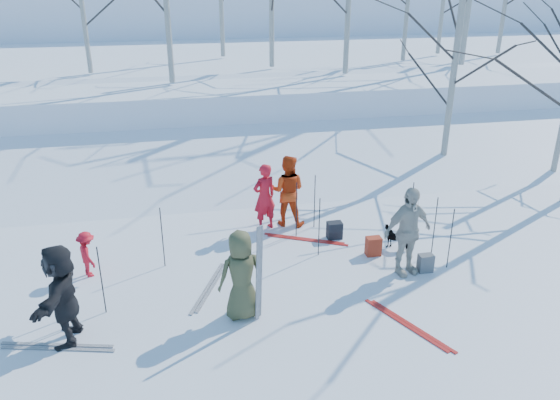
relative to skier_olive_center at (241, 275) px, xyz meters
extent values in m
plane|color=white|center=(1.11, 0.59, -0.83)|extent=(120.00, 120.00, 0.00)
cube|color=white|center=(1.11, 7.59, -0.68)|extent=(70.00, 9.49, 4.12)
cube|color=white|center=(1.11, 17.59, 0.17)|extent=(70.00, 18.00, 2.20)
cube|color=white|center=(1.11, 38.59, 1.17)|extent=(90.00, 30.00, 6.00)
imported|color=#44472A|center=(0.00, 0.00, 0.00)|extent=(0.89, 0.66, 1.67)
imported|color=red|center=(1.01, 3.45, -0.02)|extent=(0.70, 0.59, 1.63)
imported|color=red|center=(1.59, 3.59, 0.04)|extent=(1.04, 0.93, 1.75)
imported|color=red|center=(-2.86, 2.00, -0.35)|extent=(0.58, 0.72, 0.97)
imported|color=beige|center=(3.46, 0.85, 0.10)|extent=(1.18, 0.71, 1.87)
imported|color=black|center=(-2.95, -0.11, 0.05)|extent=(0.71, 1.69, 1.77)
imported|color=black|center=(3.72, 1.90, -0.58)|extent=(0.64, 0.59, 0.51)
cube|color=silver|center=(0.26, -0.24, 0.12)|extent=(0.12, 0.17, 1.90)
cube|color=silver|center=(0.31, -0.17, 0.12)|extent=(0.10, 0.23, 1.89)
cylinder|color=black|center=(2.19, 3.29, -0.16)|extent=(0.02, 0.02, 1.34)
cylinder|color=black|center=(-1.36, 2.08, -0.16)|extent=(0.02, 0.02, 1.34)
cylinder|color=black|center=(-3.17, 0.49, -0.16)|extent=(0.02, 0.02, 1.34)
cylinder|color=black|center=(4.38, 1.48, -0.16)|extent=(0.02, 0.02, 1.34)
cylinder|color=black|center=(1.66, 2.91, -0.16)|extent=(0.02, 0.02, 1.34)
cylinder|color=black|center=(-2.42, 0.58, -0.16)|extent=(0.02, 0.02, 1.34)
cylinder|color=black|center=(-3.02, 0.19, -0.16)|extent=(0.02, 0.02, 1.34)
cylinder|color=black|center=(4.24, 2.39, -0.16)|extent=(0.02, 0.02, 1.34)
cylinder|color=black|center=(1.93, 1.92, -0.16)|extent=(0.02, 0.02, 1.34)
cylinder|color=black|center=(4.43, 0.86, -0.16)|extent=(0.02, 0.02, 1.34)
cube|color=#9D2C18|center=(3.10, 1.69, -0.62)|extent=(0.32, 0.22, 0.42)
cube|color=#505357|center=(3.91, 0.81, -0.64)|extent=(0.30, 0.20, 0.38)
cube|color=black|center=(2.50, 2.63, -0.63)|extent=(0.34, 0.24, 0.40)
camera|label=1|loc=(-0.95, -8.21, 4.93)|focal=35.00mm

